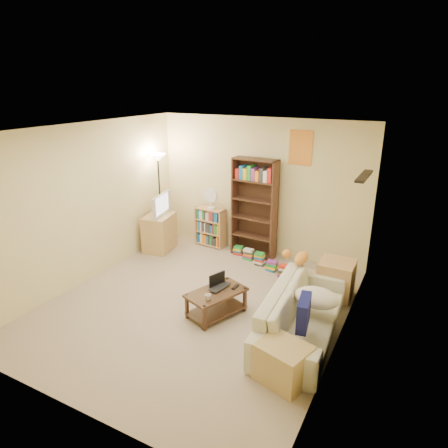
# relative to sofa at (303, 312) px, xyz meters

# --- Properties ---
(room) EXTENTS (4.50, 4.54, 2.52)m
(room) POSITION_rel_sofa_xyz_m (-1.55, -0.03, 1.32)
(room) COLOR tan
(room) RESTS_ON ground
(sofa) EXTENTS (2.19, 1.09, 0.61)m
(sofa) POSITION_rel_sofa_xyz_m (0.00, 0.00, 0.00)
(sofa) COLOR beige
(sofa) RESTS_ON ground
(navy_pillow) EXTENTS (0.18, 0.41, 0.36)m
(navy_pillow) POSITION_rel_sofa_xyz_m (0.13, -0.44, 0.28)
(navy_pillow) COLOR #131553
(navy_pillow) RESTS_ON sofa
(cream_blanket) EXTENTS (0.56, 0.40, 0.24)m
(cream_blanket) POSITION_rel_sofa_xyz_m (0.15, 0.06, 0.22)
(cream_blanket) COLOR beige
(cream_blanket) RESTS_ON sofa
(tabby_cat) EXTENTS (0.48, 0.20, 0.16)m
(tabby_cat) POSITION_rel_sofa_xyz_m (-0.32, 0.78, 0.39)
(tabby_cat) COLOR orange
(tabby_cat) RESTS_ON sofa
(coffee_table) EXTENTS (0.72, 0.93, 0.36)m
(coffee_table) POSITION_rel_sofa_xyz_m (-1.18, -0.13, -0.08)
(coffee_table) COLOR #402518
(coffee_table) RESTS_ON ground
(laptop) EXTENTS (0.43, 0.34, 0.03)m
(laptop) POSITION_rel_sofa_xyz_m (-1.13, -0.04, 0.07)
(laptop) COLOR black
(laptop) RESTS_ON coffee_table
(laptop_screen) EXTENTS (0.11, 0.26, 0.18)m
(laptop_screen) POSITION_rel_sofa_xyz_m (-1.24, 0.00, 0.17)
(laptop_screen) COLOR white
(laptop_screen) RESTS_ON laptop
(mug) EXTENTS (0.17, 0.17, 0.08)m
(mug) POSITION_rel_sofa_xyz_m (-1.17, -0.38, 0.10)
(mug) COLOR silver
(mug) RESTS_ON coffee_table
(tv_remote) EXTENTS (0.06, 0.15, 0.02)m
(tv_remote) POSITION_rel_sofa_xyz_m (-0.99, 0.09, 0.07)
(tv_remote) COLOR black
(tv_remote) RESTS_ON coffee_table
(tv_stand) EXTENTS (0.58, 0.73, 0.69)m
(tv_stand) POSITION_rel_sofa_xyz_m (-3.25, 1.39, 0.04)
(tv_stand) COLOR tan
(tv_stand) RESTS_ON ground
(television) EXTENTS (0.76, 0.38, 0.41)m
(television) POSITION_rel_sofa_xyz_m (-3.25, 1.39, 0.60)
(television) COLOR black
(television) RESTS_ON tv_stand
(tall_bookshelf) EXTENTS (0.83, 0.32, 1.82)m
(tall_bookshelf) POSITION_rel_sofa_xyz_m (-1.54, 1.97, 0.66)
(tall_bookshelf) COLOR #48271B
(tall_bookshelf) RESTS_ON ground
(short_bookshelf) EXTENTS (0.62, 0.29, 0.77)m
(short_bookshelf) POSITION_rel_sofa_xyz_m (-2.48, 2.02, 0.08)
(short_bookshelf) COLOR tan
(short_bookshelf) RESTS_ON ground
(desk_fan) EXTENTS (0.27, 0.15, 0.42)m
(desk_fan) POSITION_rel_sofa_xyz_m (-2.44, 1.98, 0.70)
(desk_fan) COLOR white
(desk_fan) RESTS_ON short_bookshelf
(floor_lamp) EXTENTS (0.31, 0.31, 1.81)m
(floor_lamp) POSITION_rel_sofa_xyz_m (-3.35, 1.60, 1.14)
(floor_lamp) COLOR black
(floor_lamp) RESTS_ON ground
(side_table) EXTENTS (0.50, 0.50, 0.57)m
(side_table) POSITION_rel_sofa_xyz_m (0.16, 1.15, -0.02)
(side_table) COLOR tan
(side_table) RESTS_ON ground
(end_cabinet) EXTENTS (0.63, 0.57, 0.44)m
(end_cabinet) POSITION_rel_sofa_xyz_m (0.08, -0.93, -0.08)
(end_cabinet) COLOR tan
(end_cabinet) RESTS_ON ground
(book_stacks) EXTENTS (1.26, 0.63, 0.23)m
(book_stacks) POSITION_rel_sofa_xyz_m (-1.25, 1.62, -0.20)
(book_stacks) COLOR red
(book_stacks) RESTS_ON ground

